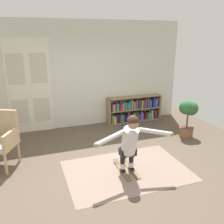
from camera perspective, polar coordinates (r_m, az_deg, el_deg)
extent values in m
plane|color=brown|center=(4.97, -0.18, -12.75)|extent=(7.20, 7.20, 0.00)
cube|color=beige|center=(6.88, -7.55, 8.50)|extent=(6.00, 0.10, 2.90)
cube|color=silver|center=(6.73, -20.97, 4.91)|extent=(0.55, 0.04, 2.35)
cube|color=beige|center=(6.63, -21.45, 9.24)|extent=(0.41, 0.01, 0.76)
cube|color=beige|center=(6.85, -20.44, 0.08)|extent=(0.41, 0.01, 0.64)
cube|color=silver|center=(6.74, -16.29, 5.38)|extent=(0.55, 0.04, 2.35)
cube|color=beige|center=(6.63, -16.65, 9.72)|extent=(0.41, 0.01, 0.76)
cube|color=beige|center=(6.85, -15.87, 0.55)|extent=(0.41, 0.01, 0.64)
cube|color=silver|center=(6.60, -19.68, 15.60)|extent=(1.22, 0.04, 0.10)
cube|color=#816A5E|center=(4.87, 3.42, -13.37)|extent=(2.32, 1.58, 0.01)
cube|color=#8B714C|center=(7.13, -0.82, 0.11)|extent=(0.04, 0.30, 0.76)
cube|color=#8B714C|center=(7.79, 10.62, 1.31)|extent=(0.04, 0.30, 0.76)
cube|color=#8B714C|center=(7.53, 5.08, -1.95)|extent=(1.63, 0.30, 0.02)
cube|color=#8B714C|center=(7.42, 5.15, 0.74)|extent=(1.63, 0.30, 0.02)
cube|color=#8B714C|center=(7.32, 5.23, 3.51)|extent=(1.63, 0.30, 0.02)
cube|color=#4B255B|center=(7.22, -0.50, -1.53)|extent=(0.05, 0.22, 0.27)
cube|color=#5BA739|center=(7.23, 0.02, -1.64)|extent=(0.05, 0.16, 0.24)
cube|color=#BFD278|center=(7.25, 0.44, -1.75)|extent=(0.05, 0.23, 0.20)
cube|color=olive|center=(7.27, 0.77, -1.60)|extent=(0.03, 0.18, 0.22)
cube|color=#7B1D75|center=(7.30, 1.18, -1.37)|extent=(0.04, 0.16, 0.25)
cube|color=#6A1C8F|center=(7.30, 1.66, -1.56)|extent=(0.03, 0.20, 0.21)
cube|color=#1A7B1A|center=(7.34, 1.96, -1.25)|extent=(0.04, 0.24, 0.27)
cube|color=#4C8D5F|center=(7.36, 2.27, -1.46)|extent=(0.03, 0.22, 0.20)
cube|color=#2A3A4F|center=(7.37, 2.61, -1.27)|extent=(0.03, 0.20, 0.24)
cube|color=navy|center=(7.37, 3.03, -1.45)|extent=(0.04, 0.18, 0.20)
cube|color=navy|center=(7.40, 3.30, -1.27)|extent=(0.03, 0.24, 0.22)
cube|color=#C14642|center=(7.40, 3.62, -1.00)|extent=(0.03, 0.22, 0.29)
cube|color=purple|center=(7.43, 4.13, -1.37)|extent=(0.05, 0.15, 0.19)
cube|color=#7156C4|center=(7.48, 4.47, -1.11)|extent=(0.04, 0.22, 0.22)
cube|color=#3E732B|center=(7.48, 4.96, -0.92)|extent=(0.03, 0.19, 0.27)
cube|color=#4E581E|center=(7.50, 5.23, -0.94)|extent=(0.04, 0.20, 0.25)
cube|color=#206755|center=(7.52, 5.66, -0.81)|extent=(0.04, 0.23, 0.28)
cube|color=#683B71|center=(7.55, 6.16, -1.04)|extent=(0.05, 0.15, 0.20)
cube|color=#574AD3|center=(7.58, 6.63, -0.78)|extent=(0.06, 0.20, 0.26)
cube|color=#84619D|center=(7.62, 6.98, -0.82)|extent=(0.03, 0.16, 0.22)
cube|color=#4F122E|center=(7.64, 7.44, -0.77)|extent=(0.03, 0.17, 0.23)
cube|color=brown|center=(7.67, 7.84, -0.84)|extent=(0.03, 0.17, 0.20)
cube|color=#546D34|center=(7.71, 8.19, -0.80)|extent=(0.04, 0.17, 0.18)
cube|color=#88AD44|center=(7.73, 8.51, -0.74)|extent=(0.04, 0.19, 0.19)
cube|color=#6DD1CD|center=(7.72, 9.01, -0.44)|extent=(0.06, 0.22, 0.28)
cube|color=brown|center=(7.77, 9.29, -0.28)|extent=(0.06, 0.16, 0.30)
cube|color=red|center=(7.78, 9.67, -0.34)|extent=(0.03, 0.23, 0.28)
cube|color=navy|center=(7.82, 9.93, -0.44)|extent=(0.07, 0.16, 0.24)
cube|color=#33137D|center=(7.11, -0.60, 0.99)|extent=(0.03, 0.19, 0.20)
cube|color=#582F61|center=(7.12, -0.15, 1.07)|extent=(0.04, 0.17, 0.21)
cube|color=tan|center=(7.15, 0.27, 1.08)|extent=(0.05, 0.18, 0.20)
cube|color=purple|center=(7.17, 0.72, 1.18)|extent=(0.04, 0.16, 0.21)
cube|color=green|center=(7.19, 1.20, 1.24)|extent=(0.06, 0.19, 0.21)
cube|color=#AD1B68|center=(7.19, 1.84, 1.52)|extent=(0.04, 0.24, 0.28)
cube|color=#C46869|center=(7.24, 2.24, 1.25)|extent=(0.03, 0.22, 0.19)
cube|color=green|center=(7.26, 2.65, 1.48)|extent=(0.05, 0.15, 0.24)
cube|color=#7F6DC0|center=(7.30, 3.15, 1.43)|extent=(0.05, 0.17, 0.21)
cube|color=teal|center=(7.32, 3.66, 1.46)|extent=(0.04, 0.23, 0.20)
cube|color=teal|center=(7.31, 4.13, 1.69)|extent=(0.04, 0.15, 0.27)
cube|color=#A6C467|center=(7.36, 4.52, 1.81)|extent=(0.03, 0.19, 0.28)
cube|color=#AB5434|center=(7.38, 4.96, 1.65)|extent=(0.06, 0.23, 0.23)
cube|color=#683B63|center=(7.41, 5.52, 1.89)|extent=(0.07, 0.20, 0.28)
cube|color=navy|center=(7.43, 6.01, 1.85)|extent=(0.03, 0.15, 0.26)
cube|color=navy|center=(7.46, 6.31, 1.93)|extent=(0.05, 0.15, 0.26)
cube|color=gold|center=(7.48, 6.82, 1.90)|extent=(0.05, 0.19, 0.25)
cube|color=brown|center=(7.50, 7.23, 1.90)|extent=(0.04, 0.16, 0.24)
cube|color=#9B2D81|center=(7.55, 7.57, 2.17)|extent=(0.05, 0.21, 0.29)
cube|color=#34585D|center=(7.56, 8.09, 2.19)|extent=(0.04, 0.23, 0.30)
cube|color=#544266|center=(7.60, 8.54, 2.09)|extent=(0.06, 0.20, 0.25)
cube|color=teal|center=(7.64, 8.90, 2.03)|extent=(0.03, 0.14, 0.22)
cube|color=#2129BD|center=(7.63, 9.44, 2.27)|extent=(0.05, 0.20, 0.29)
cube|color=#3C4DA5|center=(7.68, 9.64, 2.16)|extent=(0.03, 0.18, 0.25)
cube|color=#6F7ABF|center=(7.72, 9.94, 2.26)|extent=(0.06, 0.23, 0.26)
cylinder|color=tan|center=(5.05, -23.39, -11.07)|extent=(0.07, 0.07, 0.42)
cylinder|color=tan|center=(5.45, -20.77, -8.60)|extent=(0.07, 0.07, 0.42)
cube|color=tan|center=(5.36, -23.88, -2.57)|extent=(0.57, 0.32, 0.60)
cube|color=tan|center=(5.08, -22.44, -5.66)|extent=(0.30, 0.53, 0.28)
cylinder|color=brown|center=(6.61, 16.81, -4.41)|extent=(0.34, 0.34, 0.25)
cylinder|color=brown|center=(6.57, 16.89, -3.56)|extent=(0.36, 0.36, 0.04)
cylinder|color=#4C3823|center=(6.51, 17.04, -1.91)|extent=(0.04, 0.04, 0.36)
sphere|color=#295B2F|center=(6.54, 17.87, 0.79)|extent=(0.36, 0.36, 0.36)
sphere|color=#295B2F|center=(6.50, 17.83, 0.65)|extent=(0.29, 0.29, 0.29)
sphere|color=#295B2F|center=(6.47, 16.78, 0.97)|extent=(0.35, 0.35, 0.35)
cube|color=brown|center=(4.84, 2.41, -13.45)|extent=(0.10, 0.72, 0.01)
cube|color=brown|center=(5.09, 1.03, -11.37)|extent=(0.09, 0.11, 0.06)
cube|color=black|center=(4.81, 2.50, -13.32)|extent=(0.08, 0.12, 0.04)
cube|color=brown|center=(4.90, 4.42, -13.07)|extent=(0.10, 0.72, 0.01)
cube|color=brown|center=(5.15, 2.95, -11.04)|extent=(0.09, 0.11, 0.06)
cube|color=black|center=(4.87, 4.52, -12.94)|extent=(0.08, 0.12, 0.04)
cylinder|color=white|center=(4.78, 2.42, -12.30)|extent=(0.11, 0.11, 0.10)
cylinder|color=black|center=(4.69, 2.46, -10.18)|extent=(0.09, 0.09, 0.30)
cylinder|color=black|center=(4.62, 2.62, -9.27)|extent=(0.11, 0.11, 0.22)
cylinder|color=white|center=(4.84, 4.45, -11.93)|extent=(0.11, 0.11, 0.10)
cylinder|color=black|center=(4.75, 4.51, -9.83)|extent=(0.09, 0.09, 0.30)
cylinder|color=black|center=(4.68, 4.69, -8.93)|extent=(0.11, 0.11, 0.22)
cube|color=black|center=(4.65, 3.66, -9.12)|extent=(0.30, 0.18, 0.14)
cylinder|color=silver|center=(4.48, 4.10, -6.68)|extent=(0.28, 0.42, 0.58)
sphere|color=#9E7B5F|center=(4.22, 4.93, -2.68)|extent=(0.20, 0.20, 0.20)
sphere|color=#382619|center=(4.22, 4.89, -2.13)|extent=(0.21, 0.21, 0.21)
cylinder|color=silver|center=(4.13, -0.37, -6.05)|extent=(0.58, 0.25, 0.17)
sphere|color=#9E7B5F|center=(3.99, -3.67, -7.65)|extent=(0.09, 0.09, 0.09)
cylinder|color=silver|center=(4.45, 10.01, -4.55)|extent=(0.58, 0.26, 0.17)
sphere|color=#9E7B5F|center=(4.53, 13.55, -5.02)|extent=(0.09, 0.09, 0.09)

